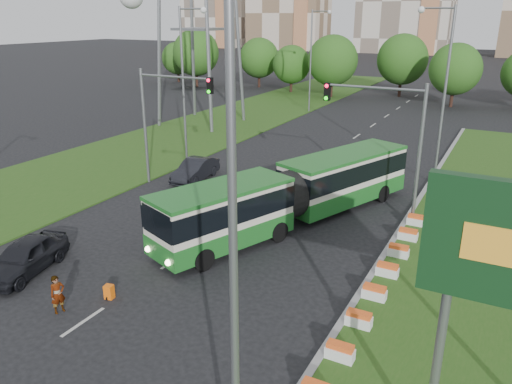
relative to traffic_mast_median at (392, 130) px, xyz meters
The scene contains 13 objects.
ground 12.31m from the traffic_mast_median, 115.54° to the right, with size 360.00×360.00×0.00m, color black.
median_kerb 5.77m from the traffic_mast_median, 57.56° to the right, with size 0.30×60.00×0.18m, color gray.
left_verge 27.78m from the traffic_mast_median, 146.63° to the left, with size 12.00×110.00×0.10m, color #254F16.
lane_markings 13.75m from the traffic_mast_median, 127.88° to the left, with size 0.20×100.00×0.01m, color #B0AFA9, non-canonical shape.
flower_planters 10.60m from the traffic_mast_median, 78.20° to the right, with size 1.10×18.10×0.60m, color white, non-canonical shape.
traffic_mast_median is the anchor object (origin of this frame).
traffic_mast_left 15.19m from the traffic_mast_median, behind, with size 5.76×0.32×8.00m.
street_lamps 7.81m from the traffic_mast_median, behind, with size 36.00×60.00×12.00m, color gray, non-canonical shape.
articulated_bus 6.62m from the traffic_mast_median, 148.39° to the right, with size 2.78×17.83×2.94m.
car_left_near 19.93m from the traffic_mast_median, 132.63° to the right, with size 1.90×4.71×1.61m, color black.
car_left_far 14.79m from the traffic_mast_median, behind, with size 1.64×4.72×1.55m, color black.
pedestrian 18.90m from the traffic_mast_median, 119.83° to the right, with size 0.59×0.39×1.63m, color gray.
shopping_trolley 17.10m from the traffic_mast_median, 119.66° to the right, with size 0.36×0.38×0.62m.
Camera 1 is at (10.84, -17.62, 11.38)m, focal length 35.00 mm.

